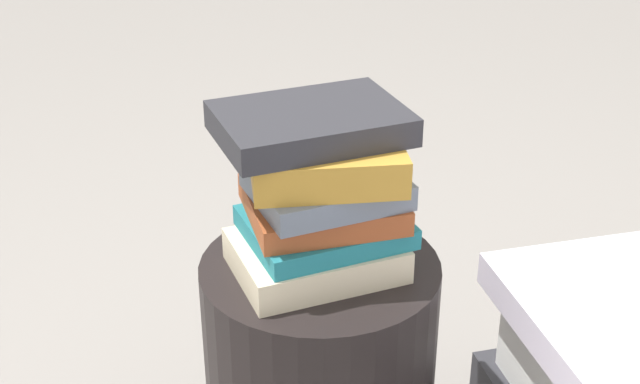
{
  "coord_description": "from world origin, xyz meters",
  "views": [
    {
      "loc": [
        0.28,
        1.2,
        1.3
      ],
      "look_at": [
        0.0,
        0.0,
        0.66
      ],
      "focal_mm": 50.1,
      "sensor_mm": 36.0,
      "label": 1
    }
  ],
  "objects_px": {
    "book_ochre": "(325,159)",
    "book_cream": "(316,255)",
    "book_teal": "(325,227)",
    "book_slate": "(326,186)",
    "book_charcoal": "(311,123)",
    "book_rust": "(323,204)"
  },
  "relations": [
    {
      "from": "book_ochre",
      "to": "book_cream",
      "type": "bearing_deg",
      "value": 13.11
    },
    {
      "from": "book_teal",
      "to": "book_ochre",
      "type": "bearing_deg",
      "value": 68.14
    },
    {
      "from": "book_teal",
      "to": "book_slate",
      "type": "xyz_separation_m",
      "value": [
        -0.0,
        0.0,
        0.08
      ]
    },
    {
      "from": "book_charcoal",
      "to": "book_slate",
      "type": "bearing_deg",
      "value": 130.99
    },
    {
      "from": "book_teal",
      "to": "book_charcoal",
      "type": "bearing_deg",
      "value": -43.49
    },
    {
      "from": "book_slate",
      "to": "book_ochre",
      "type": "distance_m",
      "value": 0.05
    },
    {
      "from": "book_ochre",
      "to": "book_charcoal",
      "type": "bearing_deg",
      "value": -44.03
    },
    {
      "from": "book_slate",
      "to": "book_ochre",
      "type": "relative_size",
      "value": 0.97
    },
    {
      "from": "book_teal",
      "to": "book_charcoal",
      "type": "height_order",
      "value": "book_charcoal"
    },
    {
      "from": "book_rust",
      "to": "book_charcoal",
      "type": "bearing_deg",
      "value": -7.45
    },
    {
      "from": "book_rust",
      "to": "book_slate",
      "type": "relative_size",
      "value": 1.05
    },
    {
      "from": "book_cream",
      "to": "book_slate",
      "type": "xyz_separation_m",
      "value": [
        -0.02,
        -0.01,
        0.12
      ]
    },
    {
      "from": "book_cream",
      "to": "book_ochre",
      "type": "distance_m",
      "value": 0.17
    },
    {
      "from": "book_ochre",
      "to": "book_charcoal",
      "type": "distance_m",
      "value": 0.06
    },
    {
      "from": "book_cream",
      "to": "book_rust",
      "type": "distance_m",
      "value": 0.08
    },
    {
      "from": "book_charcoal",
      "to": "book_cream",
      "type": "bearing_deg",
      "value": 86.68
    },
    {
      "from": "book_slate",
      "to": "book_charcoal",
      "type": "height_order",
      "value": "book_charcoal"
    },
    {
      "from": "book_teal",
      "to": "book_cream",
      "type": "bearing_deg",
      "value": 20.68
    },
    {
      "from": "book_rust",
      "to": "book_charcoal",
      "type": "distance_m",
      "value": 0.14
    },
    {
      "from": "book_cream",
      "to": "book_slate",
      "type": "height_order",
      "value": "book_slate"
    },
    {
      "from": "book_cream",
      "to": "book_ochre",
      "type": "bearing_deg",
      "value": 178.18
    },
    {
      "from": "book_teal",
      "to": "book_rust",
      "type": "distance_m",
      "value": 0.04
    }
  ]
}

